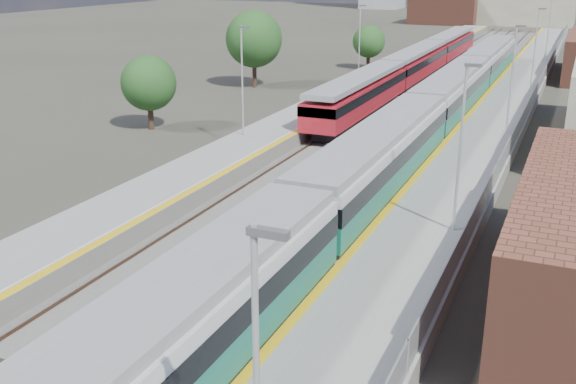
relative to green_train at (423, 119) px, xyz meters
The scene contains 10 objects.
ground 12.44m from the green_train, 97.06° to the left, with size 320.00×320.00×0.00m, color #47443A.
ballast_bed 15.27m from the green_train, 104.40° to the left, with size 10.50×155.00×0.06m, color #565451.
tracks 16.75m from the green_train, 100.95° to the left, with size 8.96×160.00×0.17m.
platform_right 15.20m from the green_train, 75.48° to the left, with size 4.70×155.00×8.52m.
platform_left 18.11m from the green_train, 125.85° to the left, with size 4.30×155.00×8.52m.
green_train is the anchor object (origin of this frame).
red_train 28.42m from the green_train, 104.26° to the left, with size 2.91×58.90×3.67m.
tree_a 21.19m from the green_train, behind, with size 4.28×4.28×5.80m.
tree_b 29.18m from the green_train, 139.44° to the left, with size 5.86×5.86×7.95m.
tree_c 38.99m from the green_train, 112.50° to the left, with size 3.96×3.96×5.37m.
Camera 1 is at (11.05, -6.84, 12.42)m, focal length 42.00 mm.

